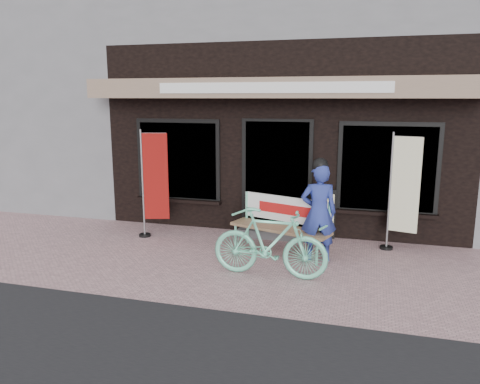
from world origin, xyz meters
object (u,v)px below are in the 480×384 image
(nobori_red, at_px, (154,182))
(bicycle, at_px, (270,243))
(person, at_px, (319,211))
(menu_stand, at_px, (323,214))
(bench, at_px, (283,220))
(nobori_cream, at_px, (402,191))

(nobori_red, bearing_deg, bicycle, -45.40)
(nobori_red, bearing_deg, person, -25.24)
(bicycle, bearing_deg, nobori_red, 62.07)
(bicycle, height_order, nobori_red, nobori_red)
(bicycle, bearing_deg, menu_stand, -13.85)
(bench, height_order, menu_stand, bench)
(bicycle, bearing_deg, nobori_cream, -46.53)
(nobori_red, xyz_separation_m, nobori_cream, (4.40, 0.35, 0.00))
(person, relative_size, bicycle, 0.98)
(menu_stand, bearing_deg, person, -108.22)
(bicycle, distance_m, menu_stand, 2.16)
(nobori_cream, bearing_deg, person, -133.92)
(nobori_red, height_order, nobori_cream, nobori_cream)
(bench, distance_m, menu_stand, 1.11)
(nobori_red, distance_m, menu_stand, 3.19)
(person, relative_size, menu_stand, 1.79)
(person, distance_m, bicycle, 1.13)
(nobori_red, height_order, menu_stand, nobori_red)
(person, height_order, nobori_red, nobori_red)
(person, bearing_deg, menu_stand, 79.10)
(bicycle, xyz_separation_m, nobori_cream, (1.89, 1.74, 0.54))
(person, height_order, nobori_cream, nobori_cream)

